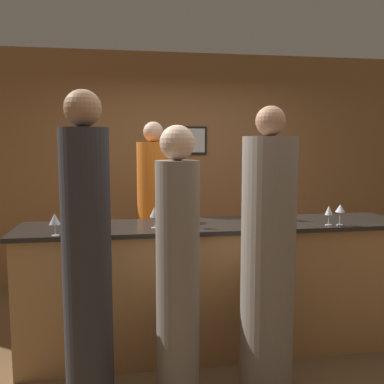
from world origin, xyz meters
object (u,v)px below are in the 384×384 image
(guest_2, at_px, (87,267))
(ice_bucket, at_px, (171,209))
(guest_0, at_px, (178,274))
(wine_bottle_0, at_px, (272,205))
(bartender, at_px, (154,227))
(guest_1, at_px, (268,264))
(wine_bottle_1, at_px, (71,215))
(wine_bottle_2, at_px, (249,206))

(guest_2, bearing_deg, ice_bucket, 56.04)
(guest_0, relative_size, wine_bottle_0, 6.10)
(bartender, relative_size, ice_bucket, 9.19)
(guest_0, xyz_separation_m, guest_2, (-0.56, -0.06, 0.09))
(guest_1, xyz_separation_m, guest_2, (-1.17, -0.08, 0.06))
(wine_bottle_1, height_order, wine_bottle_2, wine_bottle_1)
(guest_2, bearing_deg, wine_bottle_1, 104.48)
(guest_1, bearing_deg, wine_bottle_1, 157.78)
(guest_0, distance_m, guest_1, 0.61)
(bartender, distance_m, wine_bottle_0, 1.19)
(wine_bottle_0, height_order, ice_bucket, wine_bottle_0)
(ice_bucket, bearing_deg, wine_bottle_1, -159.66)
(guest_1, bearing_deg, wine_bottle_0, 68.49)
(bartender, xyz_separation_m, ice_bucket, (0.10, -0.59, 0.27))
(guest_2, bearing_deg, guest_1, 4.11)
(wine_bottle_1, distance_m, wine_bottle_2, 1.49)
(guest_0, bearing_deg, bartender, 91.68)
(guest_0, height_order, ice_bucket, guest_0)
(guest_0, relative_size, guest_2, 0.90)
(wine_bottle_0, bearing_deg, ice_bucket, 177.96)
(wine_bottle_0, distance_m, ice_bucket, 0.87)
(guest_0, xyz_separation_m, wine_bottle_0, (0.93, 0.83, 0.31))
(guest_0, relative_size, wine_bottle_1, 5.92)
(guest_0, relative_size, guest_1, 0.93)
(wine_bottle_2, height_order, ice_bucket, wine_bottle_2)
(bartender, distance_m, guest_1, 1.57)
(guest_0, bearing_deg, wine_bottle_1, 141.69)
(wine_bottle_1, bearing_deg, ice_bucket, 20.34)
(guest_0, relative_size, wine_bottle_2, 6.47)
(guest_0, bearing_deg, guest_1, 2.43)
(wine_bottle_0, bearing_deg, guest_0, -138.21)
(guest_1, bearing_deg, bartender, 114.62)
(wine_bottle_2, bearing_deg, wine_bottle_1, -168.33)
(guest_1, distance_m, wine_bottle_2, 0.89)
(wine_bottle_2, bearing_deg, guest_1, -98.08)
(guest_2, xyz_separation_m, ice_bucket, (0.62, 0.92, 0.20))
(bartender, distance_m, guest_2, 1.60)
(guest_1, relative_size, guest_2, 0.97)
(bartender, bearing_deg, guest_1, 114.62)
(wine_bottle_1, relative_size, ice_bucket, 1.48)
(wine_bottle_1, bearing_deg, wine_bottle_2, 11.67)
(bartender, bearing_deg, guest_2, 71.10)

